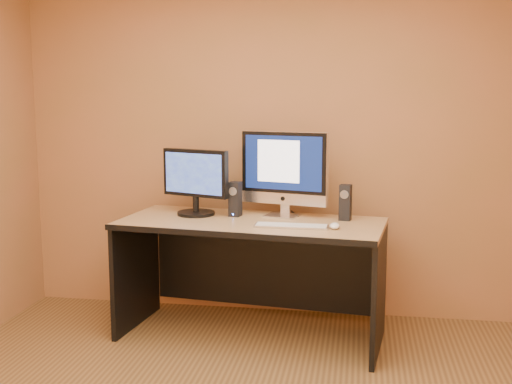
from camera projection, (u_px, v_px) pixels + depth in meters
The scene contains 10 objects.
walls at pixel (228, 181), 2.91m from camera, with size 4.00×4.00×2.60m, color #A66543, non-canonical shape.
desk at pixel (251, 279), 4.44m from camera, with size 1.79×0.78×0.83m, color tan, non-canonical shape.
imac at pixel (283, 173), 4.49m from camera, with size 0.64×0.23×0.62m, color silver, non-canonical shape.
second_monitor at pixel (196, 182), 4.56m from camera, with size 0.54×0.27×0.47m, color black, non-canonical shape.
speaker_left at pixel (235, 199), 4.53m from camera, with size 0.08×0.08×0.25m, color black, non-canonical shape.
speaker_right at pixel (345, 202), 4.39m from camera, with size 0.08×0.08×0.25m, color black, non-canonical shape.
keyboard at pixel (291, 226), 4.17m from camera, with size 0.48×0.13×0.02m, color #B0AFB4.
mouse at pixel (335, 226), 4.13m from camera, with size 0.06×0.11×0.04m, color white.
cable_a at pixel (294, 213), 4.63m from camera, with size 0.01×0.01×0.25m, color black.
cable_b at pixel (279, 214), 4.62m from camera, with size 0.01×0.01×0.20m, color black.
Camera 1 is at (0.59, -2.82, 1.70)m, focal length 45.00 mm.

